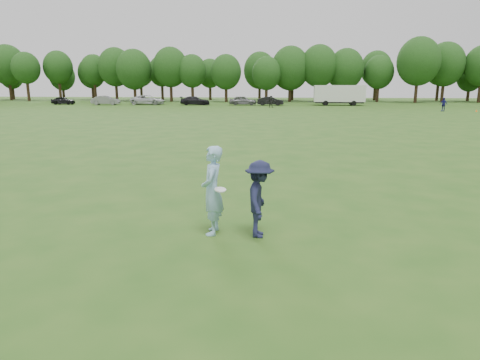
{
  "coord_description": "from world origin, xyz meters",
  "views": [
    {
      "loc": [
        1.74,
        -9.98,
        3.5
      ],
      "look_at": [
        0.68,
        0.54,
        1.1
      ],
      "focal_mm": 32.0,
      "sensor_mm": 36.0,
      "label": 1
    }
  ],
  "objects": [
    {
      "name": "car_e",
      "position": [
        -4.91,
        60.42,
        0.76
      ],
      "size": [
        4.54,
        2.04,
        1.52
      ],
      "primitive_type": "imported",
      "rotation": [
        0.0,
        0.0,
        1.63
      ],
      "color": "slate",
      "rests_on": "ground"
    },
    {
      "name": "player_far_b",
      "position": [
        22.04,
        47.68,
        0.86
      ],
      "size": [
        0.98,
        1.04,
        1.72
      ],
      "primitive_type": "imported",
      "rotation": [
        0.0,
        0.0,
        -0.86
      ],
      "color": "navy",
      "rests_on": "ground"
    },
    {
      "name": "car_d",
      "position": [
        -12.82,
        60.3,
        0.7
      ],
      "size": [
        5.05,
        2.58,
        1.4
      ],
      "primitive_type": "imported",
      "rotation": [
        0.0,
        0.0,
        1.7
      ],
      "color": "black",
      "rests_on": "ground"
    },
    {
      "name": "car_a",
      "position": [
        -35.3,
        59.78,
        0.66
      ],
      "size": [
        3.92,
        1.72,
        1.32
      ],
      "primitive_type": "imported",
      "rotation": [
        0.0,
        0.0,
        1.53
      ],
      "color": "black",
      "rests_on": "ground"
    },
    {
      "name": "ground",
      "position": [
        0.0,
        0.0,
        0.0
      ],
      "size": [
        200.0,
        200.0,
        0.0
      ],
      "primitive_type": "plane",
      "color": "#265116",
      "rests_on": "ground"
    },
    {
      "name": "thrower",
      "position": [
        0.12,
        -0.42,
        1.05
      ],
      "size": [
        0.53,
        0.78,
        2.1
      ],
      "primitive_type": "imported",
      "rotation": [
        0.0,
        0.0,
        -1.53
      ],
      "color": "#94C3E5",
      "rests_on": "ground"
    },
    {
      "name": "player_far_d",
      "position": [
        -0.14,
        54.2,
        0.86
      ],
      "size": [
        1.65,
        0.73,
        1.72
      ],
      "primitive_type": "imported",
      "rotation": [
        0.0,
        0.0,
        0.14
      ],
      "color": "black",
      "rests_on": "ground"
    },
    {
      "name": "defender",
      "position": [
        1.23,
        -0.5,
        0.9
      ],
      "size": [
        0.67,
        1.16,
        1.8
      ],
      "primitive_type": "imported",
      "rotation": [
        0.0,
        0.0,
        1.57
      ],
      "color": "#1B1E3B",
      "rests_on": "ground"
    },
    {
      "name": "cargo_trailer",
      "position": [
        10.6,
        61.5,
        1.78
      ],
      "size": [
        9.0,
        2.75,
        3.2
      ],
      "color": "white",
      "rests_on": "ground"
    },
    {
      "name": "car_f",
      "position": [
        -0.4,
        60.14,
        0.69
      ],
      "size": [
        4.33,
        1.9,
        1.38
      ],
      "primitive_type": "imported",
      "rotation": [
        0.0,
        0.0,
        1.46
      ],
      "color": "black",
      "rests_on": "ground"
    },
    {
      "name": "treeline",
      "position": [
        2.81,
        76.9,
        6.26
      ],
      "size": [
        130.35,
        18.39,
        11.74
      ],
      "color": "#332114",
      "rests_on": "ground"
    },
    {
      "name": "disc_in_play",
      "position": [
        0.34,
        -0.61,
        1.12
      ],
      "size": [
        0.31,
        0.32,
        0.09
      ],
      "color": "white",
      "rests_on": "ground"
    },
    {
      "name": "field_cone",
      "position": [
        25.87,
        47.01,
        0.15
      ],
      "size": [
        0.28,
        0.28,
        0.3
      ],
      "primitive_type": "cone",
      "color": "orange",
      "rests_on": "ground"
    },
    {
      "name": "car_c",
      "position": [
        -20.89,
        60.63,
        0.78
      ],
      "size": [
        5.64,
        2.62,
        1.56
      ],
      "primitive_type": "imported",
      "rotation": [
        0.0,
        0.0,
        1.57
      ],
      "color": "silver",
      "rests_on": "ground"
    },
    {
      "name": "car_b",
      "position": [
        -27.59,
        59.13,
        0.75
      ],
      "size": [
        4.7,
        2.14,
        1.5
      ],
      "primitive_type": "imported",
      "rotation": [
        0.0,
        0.0,
        1.7
      ],
      "color": "slate",
      "rests_on": "ground"
    }
  ]
}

